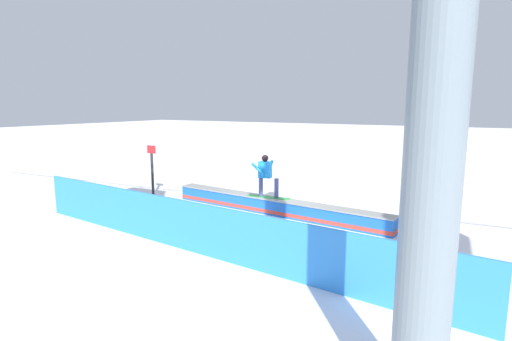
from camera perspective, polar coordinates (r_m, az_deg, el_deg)
The scene contains 5 objects.
ground_plane at distance 13.17m, azimuth 2.52°, elevation -6.20°, with size 120.00×120.00×0.00m, color white.
grind_box at distance 13.11m, azimuth 2.53°, elevation -5.19°, with size 7.89×1.30×0.53m.
snowboarder at distance 13.03m, azimuth 1.44°, elevation -0.55°, with size 1.49×0.48×1.40m.
safety_fence at distance 9.74m, azimuth -8.42°, elevation -8.14°, with size 12.65×0.06×1.25m, color #2F87EA.
trail_marker at distance 15.86m, azimuth -14.58°, elevation 0.13°, with size 0.40×0.10×2.00m.
Camera 1 is at (-5.76, 11.31, 3.54)m, focal length 28.06 mm.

